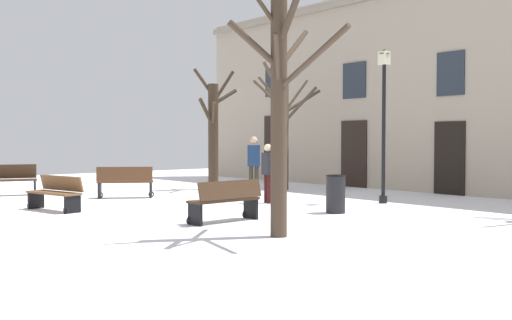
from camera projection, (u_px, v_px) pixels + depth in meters
ground_plane at (208, 208)px, 14.65m from camera, size 32.70×32.70×0.00m
building_facade at (402, 86)px, 19.77m from camera, size 20.44×0.60×6.95m
tree_left_of_center at (284, 125)px, 20.03m from camera, size 2.24×2.48×4.30m
tree_center at (214, 130)px, 20.08m from camera, size 1.55×1.71×4.17m
tree_right_of_center at (280, 98)px, 10.27m from camera, size 2.20×2.18×4.53m
streetlamp at (384, 110)px, 15.75m from camera, size 0.30×0.30×4.16m
litter_bin at (336, 194)px, 13.69m from camera, size 0.48×0.48×0.89m
bench_by_litter_bin at (226, 200)px, 12.18m from camera, size 0.55×1.66×0.88m
bench_facing_shops at (125, 182)px, 17.18m from camera, size 1.27×1.58×0.93m
bench_back_to_back_left at (56, 193)px, 14.19m from camera, size 1.74×0.84×0.85m
bench_far_corner at (10, 180)px, 17.96m from camera, size 0.91×1.63×0.96m
person_crossing_plaza at (268, 171)px, 15.81m from camera, size 0.43×0.32×1.60m
person_near_bench at (254, 162)px, 18.52m from camera, size 0.43×0.42×1.82m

